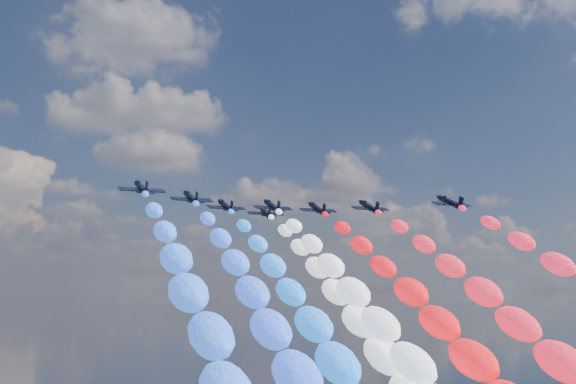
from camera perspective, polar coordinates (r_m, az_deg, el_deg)
name	(u,v)px	position (r m, az deg, el deg)	size (l,w,h in m)	color
jet_0	(141,188)	(126.28, -11.32, 0.32)	(7.79, 10.44, 2.30)	black
jet_1	(191,198)	(138.04, -7.55, -0.43)	(7.79, 10.44, 2.30)	black
jet_2	(226,206)	(150.93, -4.86, -1.08)	(7.79, 10.44, 2.30)	black
jet_3	(272,206)	(150.67, -1.24, -1.10)	(7.79, 10.44, 2.30)	black
jet_4	(265,212)	(161.62, -1.80, -1.54)	(7.79, 10.44, 2.30)	black
jet_5	(317,209)	(155.38, 2.28, -1.29)	(7.79, 10.44, 2.30)	black
jet_6	(369,207)	(152.71, 6.32, -1.14)	(7.79, 10.44, 2.30)	black
jet_7	(450,202)	(147.73, 12.48, -0.79)	(7.79, 10.44, 2.30)	black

